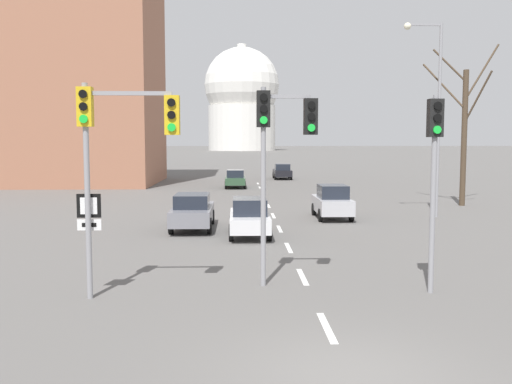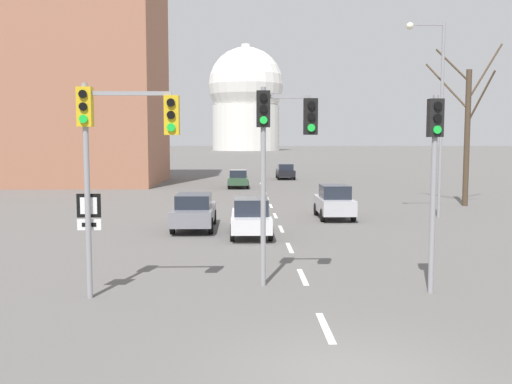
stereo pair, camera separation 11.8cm
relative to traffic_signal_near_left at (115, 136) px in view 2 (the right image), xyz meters
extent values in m
plane|color=#5E5B59|center=(4.86, -4.90, -4.07)|extent=(800.00, 800.00, 0.00)
cube|color=silver|center=(4.86, -2.42, -4.06)|extent=(0.16, 2.00, 0.01)
cube|color=silver|center=(4.86, 2.08, -4.06)|extent=(0.16, 2.00, 0.01)
cube|color=silver|center=(4.86, 6.58, -4.06)|extent=(0.16, 2.00, 0.01)
cube|color=silver|center=(4.86, 11.08, -4.06)|extent=(0.16, 2.00, 0.01)
cube|color=silver|center=(4.86, 15.58, -4.06)|extent=(0.16, 2.00, 0.01)
cube|color=silver|center=(4.86, 20.08, -4.06)|extent=(0.16, 2.00, 0.01)
cube|color=silver|center=(4.86, 24.58, -4.06)|extent=(0.16, 2.00, 0.01)
cube|color=silver|center=(4.86, 29.08, -4.06)|extent=(0.16, 2.00, 0.01)
cube|color=silver|center=(4.86, 33.58, -4.06)|extent=(0.16, 2.00, 0.01)
cube|color=silver|center=(4.86, 38.08, -4.06)|extent=(0.16, 2.00, 0.01)
cylinder|color=gray|center=(-0.72, 0.01, -1.39)|extent=(0.14, 0.14, 5.35)
cube|color=gold|center=(-0.72, 0.01, 0.70)|extent=(0.36, 0.28, 0.96)
cylinder|color=black|center=(-0.72, -0.16, 1.00)|extent=(0.20, 0.06, 0.20)
cylinder|color=black|center=(-0.72, -0.16, 0.70)|extent=(0.20, 0.06, 0.20)
cylinder|color=green|center=(-0.72, -0.16, 0.40)|extent=(0.20, 0.06, 0.20)
cube|color=gray|center=(0.33, 0.01, 1.03)|extent=(2.11, 0.10, 0.10)
cube|color=gold|center=(1.39, 0.01, 0.50)|extent=(0.36, 0.28, 0.96)
cylinder|color=black|center=(1.39, -0.16, 0.80)|extent=(0.20, 0.06, 0.20)
cylinder|color=black|center=(1.39, -0.16, 0.50)|extent=(0.20, 0.06, 0.20)
cylinder|color=green|center=(1.39, -0.16, 0.20)|extent=(0.20, 0.06, 0.20)
cylinder|color=gray|center=(3.68, 1.11, -1.39)|extent=(0.14, 0.14, 5.36)
cube|color=black|center=(3.68, 1.11, 0.71)|extent=(0.36, 0.28, 0.96)
cylinder|color=black|center=(3.68, 0.94, 1.01)|extent=(0.20, 0.06, 0.20)
cylinder|color=black|center=(3.68, 0.94, 0.71)|extent=(0.20, 0.06, 0.20)
cylinder|color=green|center=(3.68, 0.94, 0.42)|extent=(0.20, 0.06, 0.20)
cube|color=gray|center=(4.31, 1.11, 1.04)|extent=(1.26, 0.10, 0.10)
cube|color=black|center=(4.94, 1.11, 0.51)|extent=(0.36, 0.28, 0.96)
cylinder|color=black|center=(4.94, 0.94, 0.81)|extent=(0.20, 0.06, 0.20)
cylinder|color=black|center=(4.94, 0.94, 0.51)|extent=(0.20, 0.06, 0.20)
cylinder|color=green|center=(4.94, 0.94, 0.22)|extent=(0.20, 0.06, 0.20)
cylinder|color=gray|center=(8.00, 0.26, -1.52)|extent=(0.14, 0.14, 5.10)
cube|color=black|center=(8.00, 0.26, 0.45)|extent=(0.36, 0.28, 0.96)
cylinder|color=black|center=(8.00, 0.09, 0.75)|extent=(0.20, 0.06, 0.20)
cylinder|color=black|center=(8.00, 0.09, 0.45)|extent=(0.20, 0.06, 0.20)
cylinder|color=green|center=(8.00, 0.09, 0.15)|extent=(0.20, 0.06, 0.20)
cylinder|color=gray|center=(-0.73, 0.16, -2.73)|extent=(0.07, 0.07, 2.67)
cube|color=black|center=(-0.73, 0.14, -1.74)|extent=(0.60, 0.03, 0.60)
cube|color=white|center=(-0.73, 0.13, -1.74)|extent=(0.42, 0.01, 0.42)
cube|color=white|center=(-0.73, 0.14, -2.22)|extent=(0.60, 0.03, 0.28)
cube|color=black|center=(-0.73, 0.13, -2.22)|extent=(0.36, 0.01, 0.10)
cylinder|color=gray|center=(13.26, 14.80, 0.85)|extent=(0.16, 0.16, 9.84)
cube|color=gray|center=(12.40, 14.80, 5.67)|extent=(1.72, 0.10, 0.10)
sphere|color=#F2EAC6|center=(11.54, 14.80, 5.59)|extent=(0.36, 0.36, 0.36)
cube|color=#2D4C33|center=(2.81, 33.48, -3.45)|extent=(1.64, 4.07, 0.58)
cube|color=#1E232D|center=(2.81, 33.28, -2.86)|extent=(1.39, 1.95, 0.61)
cylinder|color=black|center=(2.04, 34.74, -3.74)|extent=(0.18, 0.66, 0.66)
cylinder|color=black|center=(3.58, 34.74, -3.74)|extent=(0.18, 0.66, 0.66)
cylinder|color=black|center=(2.04, 32.22, -3.74)|extent=(0.18, 0.66, 0.66)
cylinder|color=black|center=(3.58, 32.22, -3.74)|extent=(0.18, 0.66, 0.66)
cube|color=black|center=(7.60, 44.23, -3.43)|extent=(1.72, 4.29, 0.63)
cube|color=#1E232D|center=(7.60, 44.01, -2.81)|extent=(1.46, 2.06, 0.61)
cylinder|color=black|center=(6.78, 45.56, -3.74)|extent=(0.18, 0.65, 0.65)
cylinder|color=black|center=(8.41, 45.56, -3.74)|extent=(0.18, 0.65, 0.65)
cylinder|color=black|center=(6.78, 42.89, -3.74)|extent=(0.18, 0.65, 0.65)
cylinder|color=black|center=(8.41, 42.89, -3.74)|extent=(0.18, 0.65, 0.65)
cube|color=slate|center=(0.98, 11.21, -3.39)|extent=(1.73, 4.53, 0.66)
cube|color=#1E232D|center=(0.98, 10.99, -2.77)|extent=(1.47, 2.17, 0.58)
cylinder|color=black|center=(0.17, 12.62, -3.72)|extent=(0.18, 0.69, 0.69)
cylinder|color=black|center=(1.79, 12.62, -3.72)|extent=(0.18, 0.69, 0.69)
cylinder|color=black|center=(0.17, 9.81, -3.72)|extent=(0.18, 0.69, 0.69)
cylinder|color=black|center=(1.79, 9.81, -3.72)|extent=(0.18, 0.69, 0.69)
cube|color=#B7B7BC|center=(7.79, 14.50, -3.38)|extent=(1.62, 3.88, 0.74)
cube|color=#1E232D|center=(7.79, 14.31, -2.68)|extent=(1.37, 1.86, 0.66)
cylinder|color=black|center=(7.03, 15.71, -3.75)|extent=(0.18, 0.64, 0.64)
cylinder|color=black|center=(8.55, 15.71, -3.75)|extent=(0.18, 0.64, 0.64)
cylinder|color=black|center=(7.03, 13.30, -3.75)|extent=(0.18, 0.64, 0.64)
cylinder|color=black|center=(8.55, 13.30, -3.75)|extent=(0.18, 0.64, 0.64)
cube|color=silver|center=(3.48, 9.30, -3.43)|extent=(1.60, 4.09, 0.59)
cube|color=#1E232D|center=(3.48, 9.10, -2.80)|extent=(1.36, 1.96, 0.66)
cylinder|color=black|center=(2.73, 10.57, -3.73)|extent=(0.18, 0.68, 0.68)
cylinder|color=black|center=(4.23, 10.57, -3.73)|extent=(0.18, 0.68, 0.68)
cylinder|color=black|center=(2.73, 8.03, -3.73)|extent=(0.18, 0.68, 0.68)
cylinder|color=black|center=(4.23, 8.03, -3.73)|extent=(0.18, 0.68, 0.68)
cylinder|color=#473828|center=(-5.46, 48.44, -1.13)|extent=(0.48, 0.48, 5.88)
cylinder|color=#473828|center=(-5.13, 49.06, 1.80)|extent=(0.78, 1.40, 2.07)
cylinder|color=#473828|center=(-5.39, 47.73, 1.45)|extent=(0.27, 1.53, 1.34)
cylinder|color=#473828|center=(-6.30, 48.50, 1.74)|extent=(1.82, 0.30, 2.57)
cylinder|color=#473828|center=(-6.11, 48.01, 1.53)|extent=(1.35, 1.12, 1.27)
cylinder|color=#473828|center=(-5.82, 49.27, 0.81)|extent=(0.74, 1.81, 1.63)
cylinder|color=#473828|center=(16.65, 19.90, 0.01)|extent=(0.33, 0.33, 8.15)
cylinder|color=#473828|center=(17.80, 20.31, 4.04)|extent=(2.38, 0.98, 3.44)
cylinder|color=#473828|center=(15.78, 20.31, 4.39)|extent=(1.80, 1.00, 2.09)
cylinder|color=#473828|center=(15.72, 21.22, 3.31)|extent=(1.69, 2.84, 2.97)
cylinder|color=#473828|center=(17.15, 19.26, 2.44)|extent=(1.07, 1.42, 2.96)
cylinder|color=#473828|center=(-6.74, 43.07, -0.17)|extent=(0.43, 0.43, 7.80)
cylinder|color=#473828|center=(-6.87, 42.38, 3.09)|extent=(0.40, 1.51, 2.43)
cylinder|color=#473828|center=(-7.79, 44.37, 3.25)|extent=(1.93, 2.86, 2.91)
cylinder|color=#473828|center=(-7.02, 42.00, 3.14)|extent=(0.64, 2.26, 2.65)
cylinder|color=#473828|center=(-6.59, 44.54, 3.51)|extent=(0.36, 3.04, 2.42)
cylinder|color=silver|center=(4.86, 212.99, 4.75)|extent=(26.44, 26.44, 17.63)
sphere|color=silver|center=(4.86, 212.99, 21.64)|extent=(29.38, 29.38, 29.38)
cylinder|color=silver|center=(4.86, 212.99, 34.86)|extent=(3.53, 3.53, 5.14)
cube|color=#9E664C|center=(-13.44, 39.07, 8.79)|extent=(18.00, 14.00, 25.72)
camera|label=1|loc=(2.98, -14.12, -0.12)|focal=40.00mm
camera|label=2|loc=(3.10, -14.13, -0.12)|focal=40.00mm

